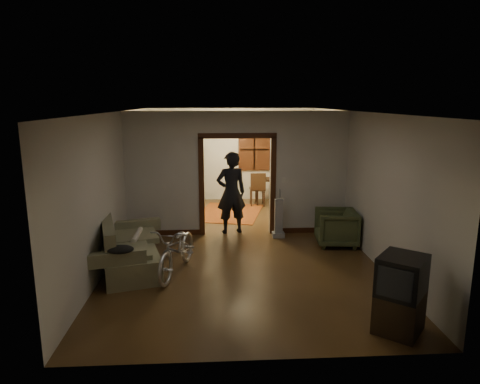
{
  "coord_description": "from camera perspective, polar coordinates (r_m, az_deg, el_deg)",
  "views": [
    {
      "loc": [
        -0.5,
        -8.77,
        3.02
      ],
      "look_at": [
        0.0,
        -0.3,
        1.2
      ],
      "focal_mm": 32.0,
      "sensor_mm": 36.0,
      "label": 1
    }
  ],
  "objects": [
    {
      "name": "desk_chair",
      "position": [
        12.51,
        2.33,
        0.42
      ],
      "size": [
        0.49,
        0.49,
        0.98
      ],
      "primitive_type": "cube",
      "rotation": [
        0.0,
        0.0,
        -0.13
      ],
      "color": "black",
      "rests_on": "floor"
    },
    {
      "name": "chandelier",
      "position": [
        11.3,
        -0.84,
        8.7
      ],
      "size": [
        0.24,
        0.24,
        0.24
      ],
      "primitive_type": "sphere",
      "color": "#FFE0A5",
      "rests_on": "ceiling"
    },
    {
      "name": "jacket",
      "position": [
        7.18,
        -15.7,
        -7.38
      ],
      "size": [
        0.43,
        0.33,
        0.13
      ],
      "primitive_type": "ellipsoid",
      "color": "black",
      "rests_on": "sofa"
    },
    {
      "name": "floor",
      "position": [
        9.29,
        -0.11,
        -6.87
      ],
      "size": [
        5.0,
        8.5,
        0.01
      ],
      "primitive_type": "cube",
      "color": "#382411",
      "rests_on": "ground"
    },
    {
      "name": "door_casing",
      "position": [
        9.73,
        -0.36,
        0.72
      ],
      "size": [
        1.74,
        0.2,
        2.32
      ],
      "primitive_type": "cube",
      "color": "#381A0C",
      "rests_on": "floor"
    },
    {
      "name": "ceiling",
      "position": [
        8.79,
        -0.12,
        10.67
      ],
      "size": [
        5.0,
        8.5,
        0.01
      ],
      "primitive_type": "cube",
      "color": "white",
      "rests_on": "floor"
    },
    {
      "name": "wall_right",
      "position": [
        9.41,
        15.28,
        1.76
      ],
      "size": [
        0.02,
        8.5,
        2.8
      ],
      "primitive_type": "cube",
      "color": "beige",
      "rests_on": "floor"
    },
    {
      "name": "crt_tv",
      "position": [
        6.05,
        20.81,
        -10.37
      ],
      "size": [
        0.81,
        0.82,
        0.53
      ],
      "primitive_type": "cube",
      "rotation": [
        0.0,
        0.0,
        0.88
      ],
      "color": "black",
      "rests_on": "tv_stand"
    },
    {
      "name": "locker",
      "position": [
        12.94,
        -7.41,
        2.63
      ],
      "size": [
        1.03,
        0.78,
        1.83
      ],
      "primitive_type": "cube",
      "rotation": [
        0.0,
        0.0,
        0.34
      ],
      "color": "black",
      "rests_on": "floor"
    },
    {
      "name": "wall_back",
      "position": [
        13.13,
        -1.17,
        5.01
      ],
      "size": [
        5.0,
        0.02,
        2.8
      ],
      "primitive_type": "cube",
      "color": "beige",
      "rests_on": "floor"
    },
    {
      "name": "rolled_paper",
      "position": [
        8.34,
        -13.56,
        -5.61
      ],
      "size": [
        0.1,
        0.79,
        0.1
      ],
      "primitive_type": "cylinder",
      "rotation": [
        1.57,
        0.0,
        0.0
      ],
      "color": "beige",
      "rests_on": "sofa"
    },
    {
      "name": "armchair",
      "position": [
        9.32,
        12.68,
        -4.64
      ],
      "size": [
        0.92,
        0.89,
        0.77
      ],
      "primitive_type": "imported",
      "rotation": [
        0.0,
        0.0,
        -1.67
      ],
      "color": "#3D4828",
      "rests_on": "floor"
    },
    {
      "name": "sofa",
      "position": [
        8.1,
        -14.61,
        -6.67
      ],
      "size": [
        1.44,
        2.2,
        0.93
      ],
      "primitive_type": "cube",
      "rotation": [
        0.0,
        0.0,
        0.28
      ],
      "color": "#5C5E3F",
      "rests_on": "floor"
    },
    {
      "name": "far_window",
      "position": [
        13.12,
        1.91,
        5.66
      ],
      "size": [
        0.98,
        0.06,
        1.28
      ],
      "primitive_type": "cube",
      "color": "black",
      "rests_on": "wall_back"
    },
    {
      "name": "oriental_rug",
      "position": [
        11.73,
        -1.46,
        -2.79
      ],
      "size": [
        2.07,
        2.45,
        0.02
      ],
      "primitive_type": "cube",
      "rotation": [
        0.0,
        0.0,
        -0.24
      ],
      "color": "maroon",
      "rests_on": "floor"
    },
    {
      "name": "vacuum",
      "position": [
        9.63,
        5.16,
        -3.5
      ],
      "size": [
        0.29,
        0.24,
        0.88
      ],
      "primitive_type": "cube",
      "rotation": [
        0.0,
        0.0,
        -0.09
      ],
      "color": "gray",
      "rests_on": "floor"
    },
    {
      "name": "person",
      "position": [
        9.81,
        -1.18,
        -0.09
      ],
      "size": [
        0.78,
        0.6,
        1.9
      ],
      "primitive_type": "imported",
      "rotation": [
        0.0,
        0.0,
        3.37
      ],
      "color": "black",
      "rests_on": "floor"
    },
    {
      "name": "globe",
      "position": [
        12.81,
        -7.54,
        7.16
      ],
      "size": [
        0.29,
        0.29,
        0.29
      ],
      "primitive_type": "sphere",
      "color": "#1E5972",
      "rests_on": "locker"
    },
    {
      "name": "partition_wall",
      "position": [
        9.67,
        -0.36,
        2.46
      ],
      "size": [
        5.0,
        0.14,
        2.8
      ],
      "primitive_type": "cube",
      "color": "beige",
      "rests_on": "floor"
    },
    {
      "name": "desk",
      "position": [
        12.73,
        4.31,
        0.08
      ],
      "size": [
        1.02,
        0.57,
        0.76
      ],
      "primitive_type": "cube",
      "rotation": [
        0.0,
        0.0,
        0.0
      ],
      "color": "black",
      "rests_on": "floor"
    },
    {
      "name": "bicycle",
      "position": [
        7.7,
        -8.34,
        -7.52
      ],
      "size": [
        1.01,
        1.81,
        0.9
      ],
      "primitive_type": "imported",
      "rotation": [
        0.0,
        0.0,
        -0.25
      ],
      "color": "silver",
      "rests_on": "floor"
    },
    {
      "name": "wall_left",
      "position": [
        9.14,
        -15.96,
        1.43
      ],
      "size": [
        0.02,
        8.5,
        2.8
      ],
      "primitive_type": "cube",
      "color": "beige",
      "rests_on": "floor"
    },
    {
      "name": "tv_stand",
      "position": [
        6.26,
        20.44,
        -14.74
      ],
      "size": [
        0.8,
        0.81,
        0.55
      ],
      "primitive_type": "cube",
      "rotation": [
        0.0,
        0.0,
        0.88
      ],
      "color": "black",
      "rests_on": "floor"
    },
    {
      "name": "light_switch",
      "position": [
        9.73,
        5.85,
        1.56
      ],
      "size": [
        0.08,
        0.01,
        0.12
      ],
      "primitive_type": "cube",
      "color": "silver",
      "rests_on": "partition_wall"
    }
  ]
}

